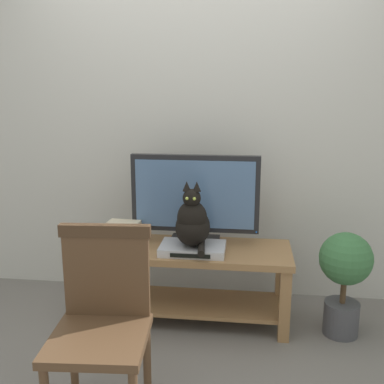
% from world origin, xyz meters
% --- Properties ---
extents(ground_plane, '(12.00, 12.00, 0.00)m').
position_xyz_m(ground_plane, '(0.00, 0.00, 0.00)').
color(ground_plane, slate).
extents(back_wall, '(7.00, 0.12, 2.80)m').
position_xyz_m(back_wall, '(0.00, 1.00, 1.40)').
color(back_wall, beige).
rests_on(back_wall, ground).
extents(tv_stand, '(1.31, 0.50, 0.52)m').
position_xyz_m(tv_stand, '(0.03, 0.47, 0.36)').
color(tv_stand, olive).
rests_on(tv_stand, ground).
extents(tv, '(0.87, 0.20, 0.61)m').
position_xyz_m(tv, '(0.03, 0.58, 0.84)').
color(tv, black).
rests_on(tv, tv_stand).
extents(media_box, '(0.42, 0.27, 0.05)m').
position_xyz_m(media_box, '(0.04, 0.39, 0.55)').
color(media_box, '#BCBCC1').
rests_on(media_box, tv_stand).
extents(cat, '(0.22, 0.37, 0.43)m').
position_xyz_m(cat, '(0.04, 0.37, 0.73)').
color(cat, black).
rests_on(cat, media_box).
extents(wooden_chair, '(0.47, 0.47, 0.94)m').
position_xyz_m(wooden_chair, '(-0.27, -0.52, 0.55)').
color(wooden_chair, '#513823').
rests_on(wooden_chair, ground).
extents(book_stack, '(0.27, 0.18, 0.16)m').
position_xyz_m(book_stack, '(-0.46, 0.49, 0.60)').
color(book_stack, '#38664C').
rests_on(book_stack, tv_stand).
extents(potted_plant, '(0.33, 0.33, 0.69)m').
position_xyz_m(potted_plant, '(1.01, 0.40, 0.42)').
color(potted_plant, '#47474C').
rests_on(potted_plant, ground).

